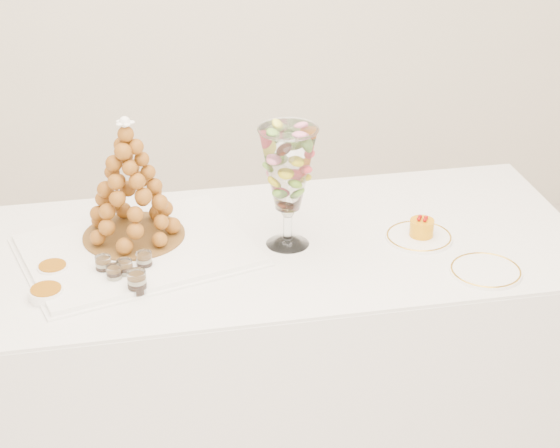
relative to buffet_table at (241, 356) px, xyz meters
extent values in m
cube|color=white|center=(0.00, 0.00, -0.01)|extent=(2.26, 0.99, 0.83)
cube|color=white|center=(0.00, 0.00, 0.42)|extent=(2.25, 0.99, 0.01)
cube|color=white|center=(-0.31, 0.00, 0.43)|extent=(0.79, 0.68, 0.02)
cylinder|color=white|center=(0.16, 0.00, 0.43)|extent=(0.14, 0.14, 0.02)
cylinder|color=white|center=(0.16, 0.00, 0.49)|extent=(0.03, 0.03, 0.09)
sphere|color=white|center=(0.16, 0.00, 0.54)|extent=(0.04, 0.04, 0.04)
cylinder|color=white|center=(0.58, -0.03, 0.43)|extent=(0.21, 0.21, 0.01)
cylinder|color=white|center=(0.72, -0.27, 0.43)|extent=(0.22, 0.22, 0.01)
cylinder|color=white|center=(-0.41, -0.12, 0.45)|extent=(0.06, 0.06, 0.06)
cylinder|color=white|center=(-0.35, -0.15, 0.45)|extent=(0.06, 0.06, 0.06)
cylinder|color=white|center=(-0.29, -0.11, 0.45)|extent=(0.06, 0.06, 0.07)
cylinder|color=white|center=(-0.38, -0.17, 0.45)|extent=(0.05, 0.05, 0.06)
cylinder|color=white|center=(-0.32, -0.24, 0.46)|extent=(0.06, 0.06, 0.07)
cylinder|color=white|center=(-0.57, -0.09, 0.44)|extent=(0.09, 0.09, 0.03)
cylinder|color=white|center=(-0.57, -0.22, 0.44)|extent=(0.10, 0.10, 0.03)
cylinder|color=brown|center=(-0.32, 0.08, 0.45)|extent=(0.32, 0.32, 0.01)
cone|color=brown|center=(-0.32, 0.08, 0.64)|extent=(0.31, 0.31, 0.39)
sphere|color=white|center=(-0.32, 0.08, 0.83)|extent=(0.04, 0.04, 0.04)
cylinder|color=orange|center=(0.59, -0.03, 0.46)|extent=(0.08, 0.08, 0.05)
sphere|color=#910905|center=(0.60, -0.02, 0.49)|extent=(0.01, 0.01, 0.01)
sphere|color=#910905|center=(0.58, -0.01, 0.49)|extent=(0.01, 0.01, 0.01)
sphere|color=#910905|center=(0.58, -0.03, 0.49)|extent=(0.01, 0.01, 0.01)
sphere|color=#910905|center=(0.59, -0.04, 0.49)|extent=(0.01, 0.01, 0.01)
camera|label=1|loc=(-0.25, -2.57, 1.85)|focal=60.00mm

